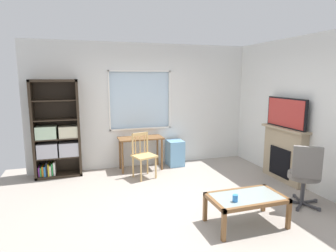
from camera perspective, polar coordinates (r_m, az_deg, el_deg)
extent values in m
cube|color=#9E9389|center=(4.70, 1.41, -15.55)|extent=(5.94, 5.49, 0.02)
cube|color=silver|center=(6.60, -4.99, -4.12)|extent=(4.94, 0.12, 0.84)
cube|color=silver|center=(6.43, -5.26, 13.69)|extent=(4.94, 0.12, 0.59)
cube|color=silver|center=(6.28, -19.66, 4.60)|extent=(1.72, 0.12, 1.31)
cube|color=silver|center=(6.94, 7.48, 5.51)|extent=(1.85, 0.12, 1.31)
cube|color=silver|center=(6.43, -5.72, 5.22)|extent=(1.37, 0.02, 1.31)
cube|color=white|center=(6.44, -5.49, -0.51)|extent=(1.43, 0.06, 0.03)
cube|color=white|center=(6.34, -5.68, 10.95)|extent=(1.43, 0.06, 0.03)
cube|color=white|center=(6.25, -11.74, 4.94)|extent=(0.03, 0.06, 1.31)
cube|color=white|center=(6.54, 0.31, 5.34)|extent=(0.03, 0.06, 1.31)
cube|color=silver|center=(5.65, 26.52, 2.33)|extent=(0.12, 4.69, 2.74)
cube|color=#2D2319|center=(6.15, -25.43, -0.73)|extent=(0.05, 0.38, 1.96)
cube|color=#2D2319|center=(6.09, -17.50, -0.33)|extent=(0.05, 0.38, 1.96)
cube|color=#2D2319|center=(6.02, -22.05, 8.46)|extent=(0.90, 0.38, 0.05)
cube|color=#2D2319|center=(6.34, -20.94, -9.07)|extent=(0.90, 0.38, 0.05)
cube|color=#2D2319|center=(6.29, -21.38, -0.25)|extent=(0.90, 0.02, 1.96)
cube|color=#2D2319|center=(6.23, -21.15, -5.73)|extent=(0.85, 0.36, 0.02)
cube|color=#2D2319|center=(6.14, -21.37, -2.29)|extent=(0.85, 0.36, 0.02)
cube|color=#2D2319|center=(6.08, -21.59, 1.24)|extent=(0.85, 0.36, 0.02)
cube|color=#2D2319|center=(6.04, -21.82, 4.84)|extent=(0.85, 0.36, 0.02)
cube|color=#B2B2BC|center=(6.20, -23.03, -4.46)|extent=(0.38, 0.33, 0.28)
cube|color=#B2B2BC|center=(6.17, -19.25, -4.31)|extent=(0.37, 0.33, 0.28)
cube|color=#B7D6B2|center=(6.13, -23.27, -1.14)|extent=(0.38, 0.33, 0.25)
cube|color=beige|center=(6.10, -19.32, -1.03)|extent=(0.37, 0.32, 0.23)
cube|color=purple|center=(6.32, -24.40, -8.21)|extent=(0.03, 0.23, 0.19)
cube|color=green|center=(6.32, -24.11, -8.24)|extent=(0.02, 0.25, 0.18)
cube|color=orange|center=(6.31, -23.79, -8.16)|extent=(0.04, 0.23, 0.20)
cube|color=#286BB2|center=(6.30, -23.41, -8.14)|extent=(0.04, 0.28, 0.20)
cube|color=black|center=(6.29, -23.10, -7.79)|extent=(0.03, 0.28, 0.28)
cube|color=yellow|center=(6.29, -22.82, -7.95)|extent=(0.02, 0.30, 0.24)
cube|color=white|center=(6.30, -22.52, -8.11)|extent=(0.04, 0.26, 0.20)
cube|color=green|center=(6.29, -22.18, -7.91)|extent=(0.02, 0.24, 0.24)
cube|color=white|center=(6.28, -21.83, -7.81)|extent=(0.03, 0.23, 0.26)
cube|color=brown|center=(6.18, -5.54, -2.43)|extent=(0.96, 0.46, 0.03)
cylinder|color=brown|center=(6.02, -9.12, -6.35)|extent=(0.04, 0.04, 0.69)
cylinder|color=brown|center=(6.20, -1.23, -5.76)|extent=(0.04, 0.04, 0.69)
cylinder|color=brown|center=(6.37, -9.62, -5.48)|extent=(0.04, 0.04, 0.69)
cylinder|color=brown|center=(6.53, -2.14, -4.95)|extent=(0.04, 0.04, 0.69)
cube|color=tan|center=(5.71, -4.80, -6.04)|extent=(0.52, 0.51, 0.04)
cylinder|color=tan|center=(5.56, -5.44, -8.99)|extent=(0.04, 0.04, 0.43)
cylinder|color=tan|center=(5.73, -2.47, -8.39)|extent=(0.04, 0.04, 0.43)
cylinder|color=tan|center=(5.83, -7.03, -8.14)|extent=(0.04, 0.04, 0.43)
cylinder|color=tan|center=(5.99, -4.15, -7.60)|extent=(0.04, 0.04, 0.43)
cylinder|color=tan|center=(5.71, -7.13, -3.75)|extent=(0.04, 0.04, 0.45)
cylinder|color=tan|center=(5.87, -4.20, -3.32)|extent=(0.04, 0.04, 0.45)
cube|color=tan|center=(5.75, -5.68, -1.64)|extent=(0.35, 0.14, 0.06)
cylinder|color=tan|center=(5.74, -6.55, -3.96)|extent=(0.02, 0.02, 0.35)
cylinder|color=tan|center=(5.79, -5.64, -3.82)|extent=(0.02, 0.02, 0.35)
cylinder|color=tan|center=(5.84, -4.74, -3.69)|extent=(0.02, 0.02, 0.35)
cube|color=#72ADDB|center=(6.54, 1.42, -5.42)|extent=(0.35, 0.40, 0.58)
cube|color=tan|center=(5.99, 22.30, -5.44)|extent=(0.18, 1.01, 1.01)
cube|color=black|center=(5.96, 21.52, -6.73)|extent=(0.03, 0.56, 0.56)
cube|color=tan|center=(5.87, 22.48, -0.50)|extent=(0.26, 1.11, 0.04)
cube|color=black|center=(5.83, 22.67, 2.46)|extent=(0.05, 1.01, 0.57)
cube|color=#B2332D|center=(5.81, 22.46, 2.45)|extent=(0.01, 0.96, 0.52)
cylinder|color=slate|center=(4.99, 25.65, -8.99)|extent=(0.48, 0.48, 0.09)
cube|color=slate|center=(4.70, 26.20, -6.58)|extent=(0.37, 0.30, 0.48)
cylinder|color=#38383D|center=(5.06, 25.44, -11.57)|extent=(0.06, 0.06, 0.42)
cube|color=#38383D|center=(5.12, 23.67, -13.71)|extent=(0.25, 0.20, 0.03)
cylinder|color=#38383D|center=(5.11, 22.06, -13.71)|extent=(0.05, 0.05, 0.05)
cube|color=#38383D|center=(5.01, 24.93, -14.33)|extent=(0.25, 0.19, 0.03)
cylinder|color=#38383D|center=(4.89, 24.57, -14.99)|extent=(0.05, 0.05, 0.05)
cube|color=#38383D|center=(5.08, 26.68, -14.14)|extent=(0.12, 0.28, 0.03)
cylinder|color=#38383D|center=(5.03, 28.12, -14.59)|extent=(0.05, 0.05, 0.05)
cube|color=#38383D|center=(5.23, 26.43, -13.43)|extent=(0.28, 0.04, 0.03)
cylinder|color=#38383D|center=(5.33, 27.55, -13.17)|extent=(0.05, 0.05, 0.05)
cube|color=#38383D|center=(5.26, 24.63, -13.18)|extent=(0.12, 0.28, 0.03)
cylinder|color=#38383D|center=(5.38, 24.02, -12.67)|extent=(0.05, 0.05, 0.05)
cube|color=#8C9E99|center=(4.09, 15.48, -13.51)|extent=(0.92, 0.49, 0.02)
cube|color=brown|center=(3.90, 17.69, -15.08)|extent=(1.02, 0.05, 0.05)
cube|color=brown|center=(4.31, 13.48, -12.44)|extent=(1.02, 0.05, 0.05)
cube|color=brown|center=(3.87, 9.27, -14.91)|extent=(0.05, 0.59, 0.05)
cube|color=brown|center=(4.37, 20.91, -12.51)|extent=(0.05, 0.59, 0.05)
cube|color=brown|center=(3.76, 11.13, -19.35)|extent=(0.05, 0.05, 0.37)
cube|color=brown|center=(4.27, 23.06, -16.27)|extent=(0.05, 0.05, 0.37)
cube|color=brown|center=(4.18, 7.46, -16.09)|extent=(0.05, 0.05, 0.37)
cube|color=brown|center=(4.64, 18.64, -13.82)|extent=(0.05, 0.05, 0.37)
cylinder|color=#337FD6|center=(3.87, 13.36, -13.93)|extent=(0.07, 0.07, 0.09)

